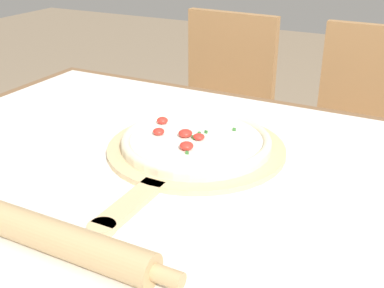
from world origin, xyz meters
name	(u,v)px	position (x,y,z in m)	size (l,w,h in m)	color
dining_table	(176,207)	(0.00, 0.00, 0.64)	(1.43, 1.03, 0.73)	brown
towel_cloth	(176,169)	(0.00, 0.00, 0.74)	(1.35, 0.95, 0.00)	silver
pizza_peel	(195,152)	(0.00, 0.08, 0.74)	(0.40, 0.57, 0.01)	#D6B784
pizza	(198,141)	(0.00, 0.10, 0.76)	(0.34, 0.34, 0.04)	beige
rolling_pin	(65,241)	(-0.01, -0.33, 0.76)	(0.41, 0.06, 0.05)	tan
chair_left	(219,110)	(-0.30, 0.89, 0.52)	(0.43, 0.43, 0.89)	#A37547
chair_right	(363,136)	(0.26, 0.89, 0.52)	(0.41, 0.41, 0.89)	#A37547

